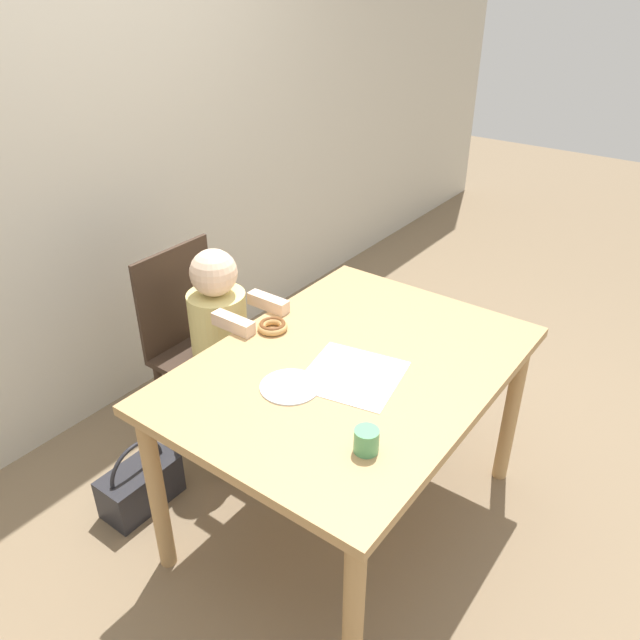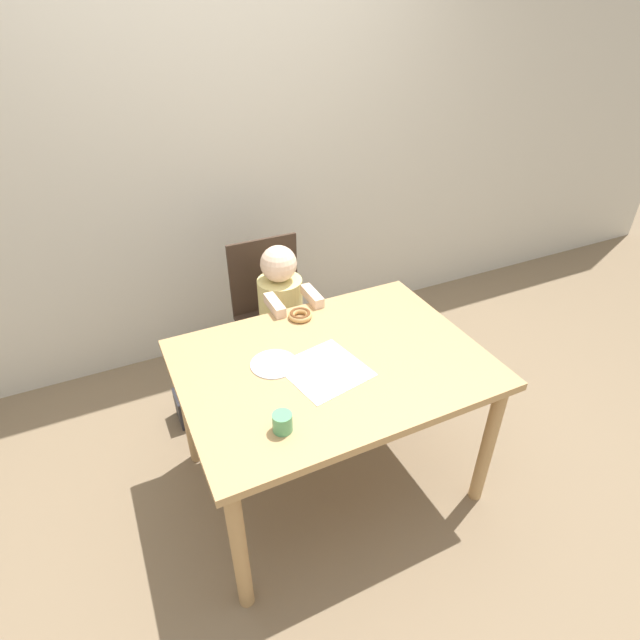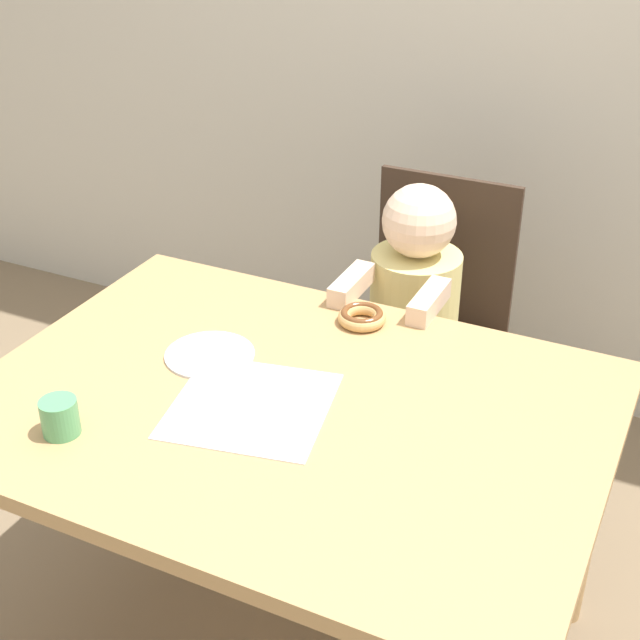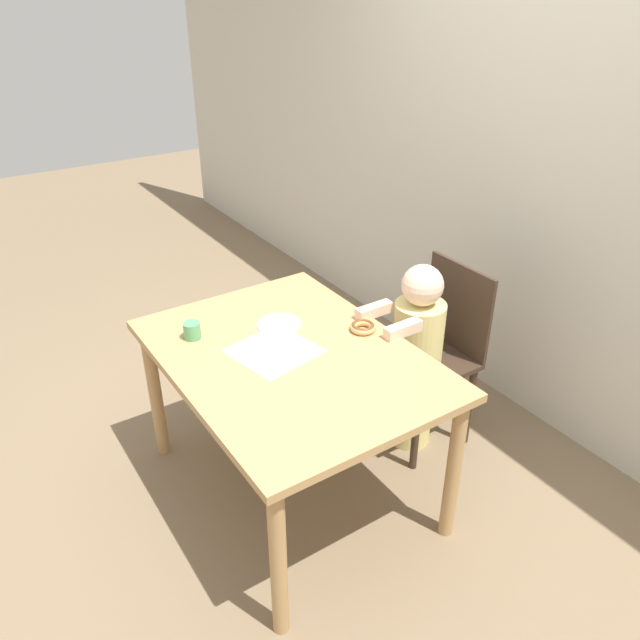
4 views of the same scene
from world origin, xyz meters
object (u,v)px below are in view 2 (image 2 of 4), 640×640
at_px(chair, 274,318).
at_px(child_figure, 282,325).
at_px(handbag, 205,400).
at_px(cup, 282,422).
at_px(donut, 300,315).

relative_size(chair, child_figure, 0.94).
relative_size(chair, handbag, 2.86).
height_order(child_figure, cup, child_figure).
xyz_separation_m(chair, cup, (-0.37, -1.06, 0.29)).
xyz_separation_m(chair, donut, (-0.02, -0.43, 0.27)).
xyz_separation_m(child_figure, handbag, (-0.47, 0.04, -0.40)).
bearing_deg(donut, cup, -118.61).
height_order(chair, donut, chair).
bearing_deg(handbag, cup, -83.90).
relative_size(child_figure, cup, 13.22).
xyz_separation_m(donut, handbag, (-0.45, 0.34, -0.65)).
relative_size(chair, donut, 8.10).
distance_m(child_figure, handbag, 0.62).
relative_size(handbag, cup, 4.33).
bearing_deg(donut, chair, 87.42).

